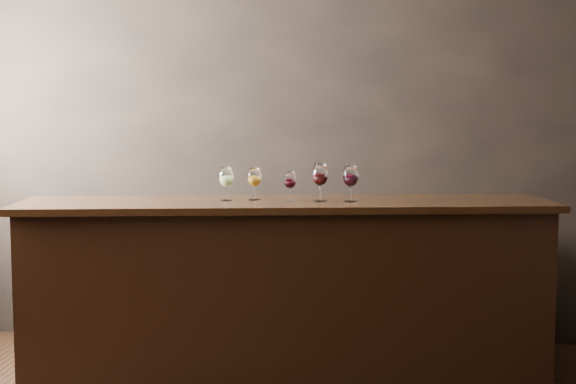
# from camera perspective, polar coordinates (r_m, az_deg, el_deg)

# --- Properties ---
(room_shell) EXTENTS (5.02, 4.52, 2.81)m
(room_shell) POSITION_cam_1_polar(r_m,az_deg,el_deg) (3.36, -7.41, 10.01)
(room_shell) COLOR black
(room_shell) RESTS_ON ground
(bar_counter) EXTENTS (2.97, 1.01, 1.02)m
(bar_counter) POSITION_cam_1_polar(r_m,az_deg,el_deg) (4.64, -0.12, -7.38)
(bar_counter) COLOR black
(bar_counter) RESTS_ON ground
(bar_top) EXTENTS (3.07, 1.09, 0.04)m
(bar_top) POSITION_cam_1_polar(r_m,az_deg,el_deg) (4.55, -0.13, -0.87)
(bar_top) COLOR black
(bar_top) RESTS_ON bar_counter
(back_bar_shelf) EXTENTS (2.29, 0.40, 0.83)m
(back_bar_shelf) POSITION_cam_1_polar(r_m,az_deg,el_deg) (5.33, 1.08, -6.75)
(back_bar_shelf) COLOR black
(back_bar_shelf) RESTS_ON ground
(glass_white) EXTENTS (0.08, 0.08, 0.19)m
(glass_white) POSITION_cam_1_polar(r_m,az_deg,el_deg) (4.56, -4.42, 1.02)
(glass_white) COLOR white
(glass_white) RESTS_ON bar_top
(glass_amber) EXTENTS (0.08, 0.08, 0.19)m
(glass_amber) POSITION_cam_1_polar(r_m,az_deg,el_deg) (4.59, -2.40, 1.02)
(glass_amber) COLOR white
(glass_amber) RESTS_ON bar_top
(glass_red_a) EXTENTS (0.07, 0.07, 0.17)m
(glass_red_a) POSITION_cam_1_polar(r_m,az_deg,el_deg) (4.56, 0.15, 0.82)
(glass_red_a) COLOR white
(glass_red_a) RESTS_ON bar_top
(glass_red_b) EXTENTS (0.09, 0.09, 0.22)m
(glass_red_b) POSITION_cam_1_polar(r_m,az_deg,el_deg) (4.52, 2.31, 1.20)
(glass_red_b) COLOR white
(glass_red_b) RESTS_ON bar_top
(glass_red_c) EXTENTS (0.09, 0.09, 0.21)m
(glass_red_c) POSITION_cam_1_polar(r_m,az_deg,el_deg) (4.51, 4.48, 1.11)
(glass_red_c) COLOR white
(glass_red_c) RESTS_ON bar_top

